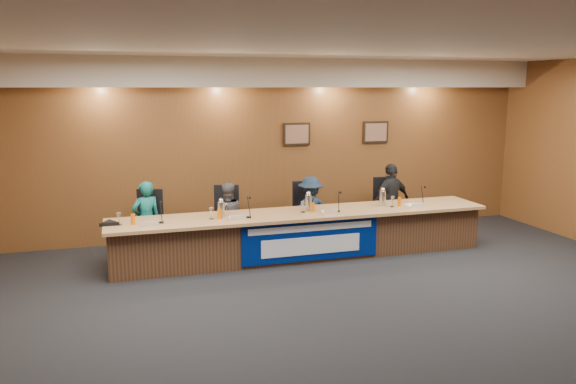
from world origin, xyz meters
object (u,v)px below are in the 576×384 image
object	(u,v)px
office_chair_d	(388,211)
carafe_mid	(308,203)
office_chair_b	(226,222)
carafe_right	(382,199)
banner	(311,240)
panelist_c	(310,211)
panelist_d	(391,201)
office_chair_c	(308,216)
panelist_a	(146,220)
panelist_b	(227,217)
dais_body	(303,236)
office_chair_a	(147,228)
speakerphone	(109,223)
carafe_left	(221,209)

from	to	relation	value
office_chair_d	carafe_mid	xyz separation A→B (m)	(-1.79, -0.70, 0.40)
office_chair_b	carafe_right	size ratio (longest dim) A/B	1.89
banner	panelist_c	size ratio (longest dim) A/B	1.83
carafe_mid	carafe_right	world-z (taller)	carafe_mid
panelist_d	office_chair_c	xyz separation A→B (m)	(-1.55, 0.10, -0.20)
banner	panelist_c	xyz separation A→B (m)	(0.35, 1.04, 0.22)
panelist_a	panelist_b	distance (m)	1.29
dais_body	panelist_a	bearing A→B (deg)	165.32
panelist_b	carafe_mid	xyz separation A→B (m)	(1.21, -0.60, 0.29)
carafe_mid	office_chair_a	bearing A→B (deg)	164.45
banner	panelist_a	bearing A→B (deg)	156.51
panelist_a	panelist_d	bearing A→B (deg)	163.60
panelist_b	office_chair_b	bearing A→B (deg)	-96.16
panelist_a	banner	bearing A→B (deg)	140.11
panelist_c	office_chair_c	distance (m)	0.16
speakerphone	dais_body	bearing A→B (deg)	0.70
banner	panelist_c	bearing A→B (deg)	71.56
panelist_a	panelist_d	size ratio (longest dim) A/B	0.92
office_chair_b	dais_body	bearing A→B (deg)	-17.90
panelist_b	panelist_a	bearing A→B (deg)	-6.16
panelist_d	carafe_right	world-z (taller)	panelist_d
panelist_b	office_chair_c	size ratio (longest dim) A/B	2.43
office_chair_a	office_chair_b	world-z (taller)	same
speakerphone	office_chair_b	bearing A→B (deg)	22.57
banner	office_chair_a	xyz separation A→B (m)	(-2.40, 1.14, 0.10)
speakerphone	panelist_c	bearing A→B (deg)	11.40
banner	office_chair_a	world-z (taller)	banner
dais_body	panelist_b	xyz separation A→B (m)	(-1.11, 0.63, 0.23)
office_chair_c	carafe_left	distance (m)	1.85
office_chair_c	carafe_mid	xyz separation A→B (m)	(-0.24, -0.70, 0.40)
office_chair_c	panelist_b	bearing A→B (deg)	-177.78
dais_body	carafe_right	bearing A→B (deg)	-0.05
banner	carafe_left	world-z (taller)	carafe_left
panelist_b	office_chair_c	distance (m)	1.47
panelist_a	carafe_right	size ratio (longest dim) A/B	4.96
office_chair_b	speakerphone	xyz separation A→B (m)	(-1.84, -0.77, 0.30)
banner	carafe_mid	world-z (taller)	carafe_mid
carafe_left	dais_body	bearing A→B (deg)	-0.67
carafe_left	carafe_mid	bearing A→B (deg)	0.67
panelist_b	panelist_c	bearing A→B (deg)	173.84
panelist_d	carafe_mid	xyz separation A→B (m)	(-1.79, -0.60, 0.20)
panelist_b	office_chair_b	distance (m)	0.14
carafe_mid	panelist_b	bearing A→B (deg)	153.78
dais_body	office_chair_c	distance (m)	0.82
panelist_c	office_chair_d	distance (m)	1.55
panelist_a	carafe_right	world-z (taller)	panelist_a
dais_body	panelist_d	distance (m)	2.02
dais_body	office_chair_c	size ratio (longest dim) A/B	12.50
carafe_mid	office_chair_d	bearing A→B (deg)	21.31
carafe_left	carafe_right	xyz separation A→B (m)	(2.72, -0.02, 0.01)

